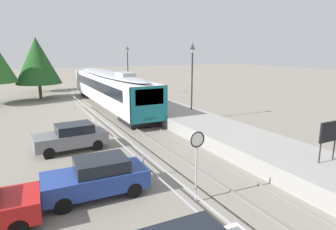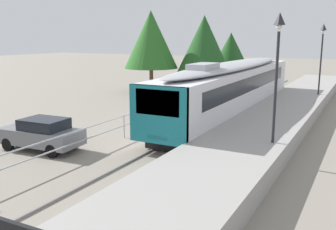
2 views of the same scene
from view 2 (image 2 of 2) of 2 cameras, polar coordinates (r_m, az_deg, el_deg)
ground_plane at (r=21.21m, az=-4.31°, el=-2.90°), size 160.00×160.00×0.00m
track_rails at (r=19.83m, az=3.08°, el=-3.82°), size 3.20×60.00×0.14m
commuter_train at (r=25.59m, az=9.47°, el=4.38°), size 2.82×20.29×3.74m
station_platform at (r=18.65m, az=12.23°, el=-3.74°), size 3.90×60.00×0.90m
platform_lamp_mid_platform at (r=16.28m, az=15.99°, el=8.77°), size 0.34×0.34×5.35m
platform_lamp_far_end at (r=31.59m, az=21.93°, el=9.56°), size 0.34×0.34×5.35m
parked_hatchback_grey at (r=19.11m, az=-18.28°, el=-2.65°), size 4.09×1.99×1.53m
tree_behind_carpark at (r=36.16m, az=5.38°, el=10.31°), size 5.16×5.16×7.20m
tree_behind_station_far at (r=42.22m, az=9.31°, el=9.57°), size 3.74×3.74×5.70m
tree_distant_left at (r=36.63m, az=-2.55°, el=11.14°), size 5.07×5.07×7.69m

